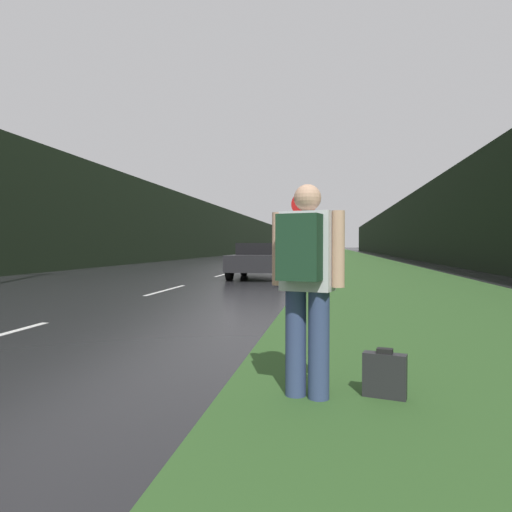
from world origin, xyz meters
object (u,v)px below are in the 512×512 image
stop_sign (304,232)px  car_passing_near (259,260)px  delivery_truck (293,241)px  hitchhiker_with_backpack (306,277)px  car_passing_far (301,252)px  suitcase (385,376)px

stop_sign → car_passing_near: bearing=109.8°
car_passing_near → delivery_truck: (-3.65, 60.08, 1.25)m
hitchhiker_with_backpack → car_passing_far: 39.25m
hitchhiker_with_backpack → suitcase: hitchhiker_with_backpack is taller
suitcase → delivery_truck: delivery_truck is taller
suitcase → hitchhiker_with_backpack: bearing=-154.1°
hitchhiker_with_backpack → suitcase: size_ratio=4.17×
hitchhiker_with_backpack → delivery_truck: size_ratio=0.22×
stop_sign → delivery_truck: 66.01m
suitcase → car_passing_near: size_ratio=0.09×
stop_sign → car_passing_near: (-2.05, 5.68, -0.90)m
car_passing_near → delivery_truck: 60.20m
hitchhiker_with_backpack → car_passing_far: bearing=108.2°
hitchhiker_with_backpack → car_passing_far: size_ratio=0.37×
car_passing_far → delivery_truck: size_ratio=0.59×
suitcase → car_passing_far: (-3.17, 39.04, 0.47)m
hitchhiker_with_backpack → delivery_truck: (-6.19, 73.89, 0.95)m
suitcase → car_passing_far: size_ratio=0.09×
stop_sign → hitchhiker_with_backpack: (0.50, -8.13, -0.60)m
car_passing_near → car_passing_far: 25.36m
hitchhiker_with_backpack → car_passing_far: (-2.54, 39.17, -0.34)m
car_passing_far → delivery_truck: (-3.65, 34.72, 1.29)m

